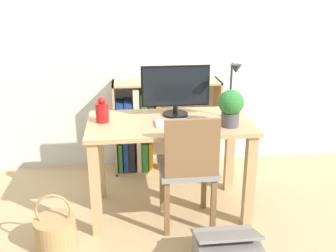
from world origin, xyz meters
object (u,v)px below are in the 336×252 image
Objects in this scene: keyboard at (183,123)px; bookshelf at (147,129)px; basket at (56,232)px; potted_plant at (231,106)px; chair at (189,166)px; monitor at (175,89)px; desk_lamp at (233,86)px; vase at (102,111)px.

keyboard is 0.41× the size of bookshelf.
keyboard is at bearing 19.90° from basket.
basket is at bearing -168.74° from potted_plant.
chair reaches higher than bookshelf.
bookshelf is at bearing 106.59° from monitor.
monitor is 1.28× the size of keyboard.
keyboard is 1.53× the size of potted_plant.
desk_lamp is at bearing 71.15° from potted_plant.
monitor is 1.28× the size of basket.
keyboard is at bearing -81.69° from monitor.
desk_lamp is at bearing -19.61° from monitor.
desk_lamp reaches higher than keyboard.
basket is at bearing -174.24° from chair.
bookshelf is (-0.57, 0.74, -0.57)m from desk_lamp.
monitor reaches higher than basket.
keyboard is 0.44m from desk_lamp.
vase is at bearing 169.24° from keyboard.
chair is at bearing -83.28° from monitor.
vase is 0.73m from chair.
potted_plant reaches higher than keyboard.
potted_plant is 1.45m from basket.
chair is 2.15× the size of basket.
monitor is 0.45m from potted_plant.
bookshelf is at bearing 120.55° from potted_plant.
vase is at bearing -169.87° from monitor.
bookshelf is (-0.52, 0.89, -0.47)m from potted_plant.
chair is 0.99m from basket.
keyboard is 0.31m from chair.
basket is at bearing -162.90° from desk_lamp.
desk_lamp reaches higher than vase.
keyboard is at bearing -10.76° from vase.
monitor is at bearing 31.44° from basket.
basket is (-0.91, -0.15, -0.36)m from chair.
vase is 0.95m from desk_lamp.
monitor reaches higher than potted_plant.
vase is at bearing 167.82° from potted_plant.
potted_plant reaches higher than vase.
basket is at bearing -121.26° from bookshelf.
monitor is 0.56m from vase.
potted_plant is (0.32, -0.08, 0.14)m from keyboard.
chair is (0.01, -0.17, -0.26)m from keyboard.
bookshelf reaches higher than keyboard.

